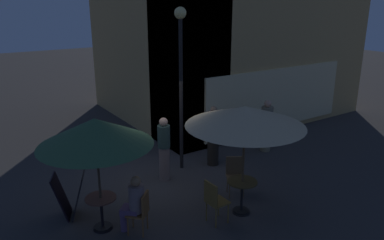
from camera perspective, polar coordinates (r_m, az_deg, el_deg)
ground_plane at (r=9.92m, az=-5.49°, el=-9.70°), size 60.00×60.00×0.00m
cafe_building at (r=14.11m, az=3.71°, el=17.27°), size 8.91×7.32×8.95m
street_lamp_near_corner at (r=9.97m, az=-1.70°, el=8.56°), size 0.31×0.31×4.39m
menu_sandwich_board at (r=8.74m, az=-17.90°, el=-10.80°), size 0.83×0.77×0.98m
cafe_table_0 at (r=8.15m, az=-13.49°, el=-12.70°), size 0.63×0.63×0.72m
cafe_table_1 at (r=8.54m, az=7.53°, el=-10.54°), size 0.66×0.66×0.77m
patio_umbrella_0 at (r=7.48m, az=-14.37°, el=-1.79°), size 2.24×2.24×2.40m
patio_umbrella_1 at (r=7.88m, az=8.02°, el=0.55°), size 2.51×2.51×2.46m
cafe_chair_0 at (r=7.86m, az=-7.65°, el=-13.22°), size 0.55×0.55×0.89m
cafe_chair_1 at (r=9.30m, az=6.50°, el=-7.85°), size 0.58×0.58×0.93m
cafe_chair_2 at (r=8.07m, az=3.34°, el=-11.77°), size 0.42×0.42×0.97m
patron_seated_0 at (r=7.81m, az=-8.74°, el=-12.00°), size 0.49×0.49×1.26m
patron_standing_1 at (r=11.95m, az=11.15°, el=-0.86°), size 0.37×0.37×1.64m
patron_standing_2 at (r=10.72m, az=3.22°, el=-2.41°), size 0.38×0.38×1.74m
patron_standing_3 at (r=9.86m, az=-4.23°, el=-4.31°), size 0.33×0.33×1.70m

